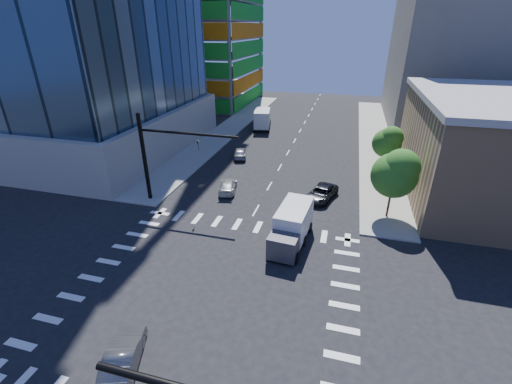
% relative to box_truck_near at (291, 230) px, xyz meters
% --- Properties ---
extents(ground, '(160.00, 160.00, 0.00)m').
position_rel_box_truck_near_xyz_m(ground, '(-4.31, -7.10, -1.38)').
color(ground, black).
rests_on(ground, ground).
extents(road_markings, '(20.00, 20.00, 0.01)m').
position_rel_box_truck_near_xyz_m(road_markings, '(-4.31, -7.10, -1.37)').
color(road_markings, silver).
rests_on(road_markings, ground).
extents(sidewalk_ne, '(5.00, 60.00, 0.15)m').
position_rel_box_truck_near_xyz_m(sidewalk_ne, '(8.19, 32.90, -1.30)').
color(sidewalk_ne, gray).
rests_on(sidewalk_ne, ground).
extents(sidewalk_nw, '(5.00, 60.00, 0.15)m').
position_rel_box_truck_near_xyz_m(sidewalk_nw, '(-16.81, 32.90, -1.30)').
color(sidewalk_nw, gray).
rests_on(sidewalk_nw, ground).
extents(bg_building_ne, '(24.00, 30.00, 28.00)m').
position_rel_box_truck_near_xyz_m(bg_building_ne, '(22.69, 47.90, 12.62)').
color(bg_building_ne, '#615D57').
rests_on(bg_building_ne, ground).
extents(signal_mast_nw, '(10.20, 0.40, 9.00)m').
position_rel_box_truck_near_xyz_m(signal_mast_nw, '(-14.31, 4.40, 4.12)').
color(signal_mast_nw, black).
rests_on(signal_mast_nw, sidewalk_nw).
extents(tree_south, '(4.16, 4.16, 6.82)m').
position_rel_box_truck_near_xyz_m(tree_south, '(8.32, 6.80, 3.31)').
color(tree_south, '#382316').
rests_on(tree_south, sidewalk_ne).
extents(tree_north, '(3.54, 3.52, 5.78)m').
position_rel_box_truck_near_xyz_m(tree_north, '(8.62, 18.80, 2.61)').
color(tree_north, '#382316').
rests_on(tree_north, sidewalk_ne).
extents(car_nb_far, '(3.59, 5.37, 1.37)m').
position_rel_box_truck_near_xyz_m(car_nb_far, '(1.76, 9.15, -0.69)').
color(car_nb_far, black).
rests_on(car_nb_far, ground).
extents(car_sb_near, '(2.70, 4.65, 1.27)m').
position_rel_box_truck_near_xyz_m(car_sb_near, '(-8.49, 8.43, -0.74)').
color(car_sb_near, '#BCBCBC').
rests_on(car_sb_near, ground).
extents(car_sb_mid, '(2.91, 4.52, 1.43)m').
position_rel_box_truck_near_xyz_m(car_sb_mid, '(-10.47, 19.10, -0.66)').
color(car_sb_mid, '#93969A').
rests_on(car_sb_mid, ground).
extents(car_sb_cross, '(2.93, 4.73, 1.47)m').
position_rel_box_truck_near_xyz_m(car_sb_cross, '(-6.59, -13.81, -0.64)').
color(car_sb_cross, '#4F5054').
rests_on(car_sb_cross, ground).
extents(box_truck_near, '(3.06, 6.14, 3.11)m').
position_rel_box_truck_near_xyz_m(box_truck_near, '(0.00, 0.00, 0.00)').
color(box_truck_near, black).
rests_on(box_truck_near, ground).
extents(box_truck_far, '(3.99, 6.98, 3.45)m').
position_rel_box_truck_near_xyz_m(box_truck_far, '(-11.19, 34.93, 0.15)').
color(box_truck_far, black).
rests_on(box_truck_far, ground).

